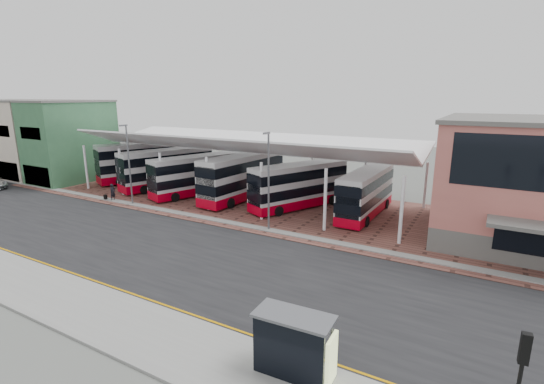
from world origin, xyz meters
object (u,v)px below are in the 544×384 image
object	(u,v)px
bus_0	(146,162)
bus_5	(366,193)
pedestrian	(113,192)
traffic_signal_west	(520,375)
bus_3	(243,177)
bus_4	(299,186)
bus_1	(167,169)
bus_2	(196,175)
bus_shelter	(298,343)

from	to	relation	value
bus_0	bus_5	world-z (taller)	bus_0
pedestrian	traffic_signal_west	xyz separation A→B (m)	(35.62, -14.27, 1.91)
bus_3	bus_5	bearing A→B (deg)	7.17
bus_4	pedestrian	bearing A→B (deg)	-133.06
bus_1	traffic_signal_west	distance (m)	41.15
bus_2	pedestrian	xyz separation A→B (m)	(-5.89, -6.46, -1.25)
bus_5	traffic_signal_west	bearing A→B (deg)	-62.57
bus_shelter	bus_3	bearing A→B (deg)	125.06
bus_0	pedestrian	world-z (taller)	bus_0
bus_4	pedestrian	world-z (taller)	bus_4
bus_shelter	traffic_signal_west	world-z (taller)	traffic_signal_west
bus_0	bus_3	size ratio (longest dim) A/B	1.02
bus_shelter	traffic_signal_west	bearing A→B (deg)	-0.27
bus_5	pedestrian	world-z (taller)	bus_5
pedestrian	traffic_signal_west	distance (m)	38.42
bus_1	bus_shelter	distance (m)	35.52
bus_2	bus_shelter	world-z (taller)	bus_2
bus_4	pedestrian	distance (m)	19.49
bus_1	bus_shelter	xyz separation A→B (m)	(27.92, -21.95, -0.62)
bus_2	pedestrian	distance (m)	8.83
bus_0	bus_4	size ratio (longest dim) A/B	1.13
bus_1	bus_2	bearing A→B (deg)	8.99
bus_1	bus_2	distance (m)	5.35
bus_2	traffic_signal_west	distance (m)	36.25
pedestrian	bus_shelter	bearing A→B (deg)	-123.68
bus_3	bus_0	bearing A→B (deg)	178.79
bus_0	bus_4	bearing A→B (deg)	19.98
bus_4	pedestrian	xyz separation A→B (m)	(-18.01, -7.33, -1.25)
bus_1	bus_5	xyz separation A→B (m)	(23.85, 0.65, -0.22)
bus_5	bus_4	bearing A→B (deg)	-173.16
bus_1	bus_3	world-z (taller)	bus_3
bus_0	bus_5	bearing A→B (deg)	22.29
bus_2	bus_0	bearing A→B (deg)	-174.93
bus_3	pedestrian	size ratio (longest dim) A/B	6.45
bus_1	bus_3	xyz separation A→B (m)	(10.76, 0.08, 0.07)
bus_0	pedestrian	xyz separation A→B (m)	(4.73, -9.10, -1.53)
bus_0	traffic_signal_west	bearing A→B (deg)	-5.65
bus_1	traffic_signal_west	size ratio (longest dim) A/B	2.77
bus_4	bus_5	bearing A→B (deg)	30.80
bus_2	bus_shelter	size ratio (longest dim) A/B	3.32
bus_2	bus_4	size ratio (longest dim) A/B	1.01
bus_3	bus_4	size ratio (longest dim) A/B	1.10
bus_shelter	bus_5	bearing A→B (deg)	97.35
bus_4	traffic_signal_west	xyz separation A→B (m)	(17.60, -21.60, 0.66)
bus_0	traffic_signal_west	world-z (taller)	bus_0
bus_0	bus_4	xyz separation A→B (m)	(22.74, -1.77, -0.27)
bus_2	bus_5	bearing A→B (deg)	23.84
bus_0	bus_4	world-z (taller)	bus_0
bus_1	bus_3	distance (m)	10.76
bus_3	bus_5	world-z (taller)	bus_3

